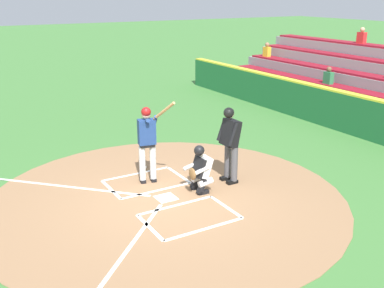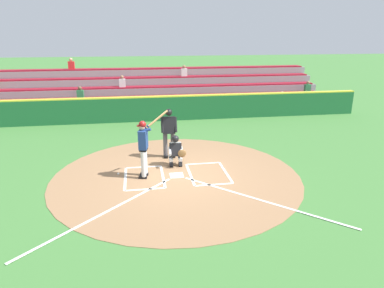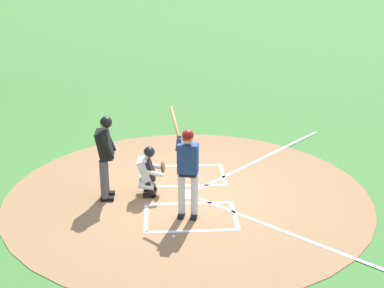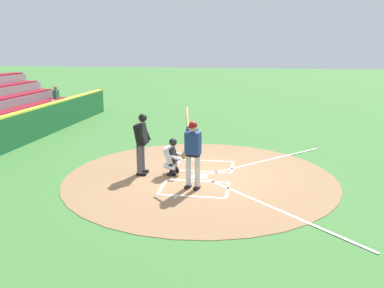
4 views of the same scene
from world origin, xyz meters
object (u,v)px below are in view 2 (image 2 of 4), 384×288
object	(u,v)px
batter	(144,145)
catcher	(176,150)
plate_umpire	(169,130)
baseball	(118,174)

from	to	relation	value
batter	catcher	xyz separation A→B (m)	(-1.10, -0.78, -0.51)
catcher	plate_umpire	xyz separation A→B (m)	(0.14, -0.91, 0.49)
batter	baseball	world-z (taller)	batter
baseball	plate_umpire	bearing A→B (deg)	-142.78
batter	baseball	bearing A→B (deg)	-19.61
batter	catcher	world-z (taller)	batter
catcher	baseball	xyz separation A→B (m)	(1.97, 0.47, -0.55)
batter	catcher	distance (m)	1.44
catcher	plate_umpire	distance (m)	1.05
batter	baseball	xyz separation A→B (m)	(0.87, -0.31, -1.06)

